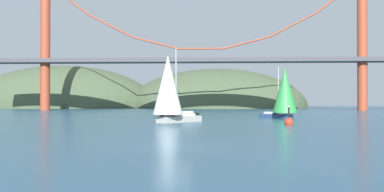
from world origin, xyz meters
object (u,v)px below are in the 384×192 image
at_px(sailboat_white_mainsail, 169,88).
at_px(channel_buoy, 289,122).
at_px(sailboat_red_spinnaker, 169,90).
at_px(sailboat_green_sail, 284,92).

bearing_deg(sailboat_white_mainsail, channel_buoy, -14.33).
bearing_deg(sailboat_red_spinnaker, sailboat_green_sail, -18.41).
relative_size(sailboat_red_spinnaker, channel_buoy, 3.88).
bearing_deg(sailboat_red_spinnaker, channel_buoy, -54.29).
height_order(sailboat_white_mainsail, sailboat_green_sail, sailboat_white_mainsail).
distance_m(sailboat_white_mainsail, sailboat_green_sail, 22.27).
relative_size(sailboat_red_spinnaker, sailboat_green_sail, 1.19).
distance_m(sailboat_green_sail, channel_buoy, 17.98).
xyz_separation_m(sailboat_red_spinnaker, sailboat_white_mainsail, (1.91, -19.99, -0.25)).
distance_m(sailboat_red_spinnaker, sailboat_green_sail, 20.72).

